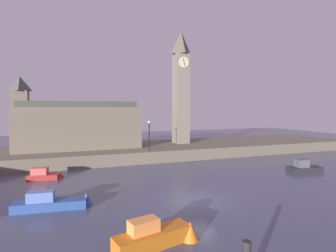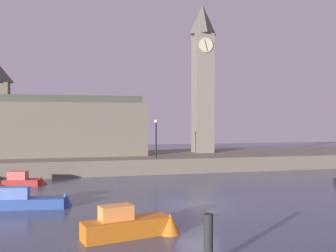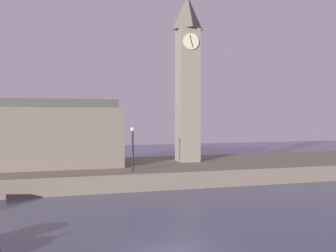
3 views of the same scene
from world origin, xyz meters
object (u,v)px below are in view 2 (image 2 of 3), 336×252
(boat_tour_blue, at_px, (32,201))
(boat_dinghy_red, at_px, (26,180))
(clock_tower, at_px, (203,76))
(parliament_hall, at_px, (66,126))
(streetlamp, at_px, (156,134))
(boat_patrol_orange, at_px, (134,225))
(mooring_post_left, at_px, (208,240))

(boat_tour_blue, bearing_deg, boat_dinghy_red, 98.44)
(clock_tower, distance_m, parliament_hall, 16.61)
(boat_tour_blue, height_order, boat_dinghy_red, boat_tour_blue)
(streetlamp, distance_m, boat_patrol_orange, 21.58)
(mooring_post_left, bearing_deg, boat_dinghy_red, 112.67)
(boat_dinghy_red, bearing_deg, clock_tower, 28.64)
(streetlamp, height_order, boat_dinghy_red, streetlamp)
(streetlamp, relative_size, boat_patrol_orange, 0.81)
(parliament_hall, relative_size, mooring_post_left, 8.33)
(boat_patrol_orange, bearing_deg, boat_tour_blue, 125.32)
(mooring_post_left, xyz_separation_m, boat_dinghy_red, (-8.48, 20.31, -0.57))
(clock_tower, height_order, boat_dinghy_red, clock_tower)
(clock_tower, distance_m, streetlamp, 10.96)
(clock_tower, xyz_separation_m, boat_dinghy_red, (-18.60, -10.16, -10.07))
(streetlamp, xyz_separation_m, boat_tour_blue, (-10.49, -13.43, -3.49))
(parliament_hall, height_order, mooring_post_left, parliament_hall)
(streetlamp, bearing_deg, boat_tour_blue, -127.99)
(boat_tour_blue, bearing_deg, mooring_post_left, -57.99)
(streetlamp, height_order, boat_patrol_orange, streetlamp)
(clock_tower, bearing_deg, streetlamp, -140.70)
(clock_tower, relative_size, boat_dinghy_red, 4.72)
(mooring_post_left, relative_size, boat_dinghy_red, 0.52)
(boat_dinghy_red, bearing_deg, parliament_hall, 72.42)
(boat_tour_blue, xyz_separation_m, boat_dinghy_red, (-1.31, 8.84, -0.03))
(streetlamp, distance_m, boat_dinghy_red, 13.14)
(mooring_post_left, bearing_deg, streetlamp, 82.41)
(boat_patrol_orange, relative_size, boat_dinghy_red, 1.30)
(clock_tower, distance_m, boat_patrol_orange, 30.55)
(boat_tour_blue, xyz_separation_m, boat_patrol_orange, (5.09, -7.18, 0.09))
(parliament_hall, xyz_separation_m, boat_patrol_orange, (3.36, -25.64, -4.14))
(streetlamp, bearing_deg, clock_tower, 39.30)
(clock_tower, relative_size, parliament_hall, 1.08)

